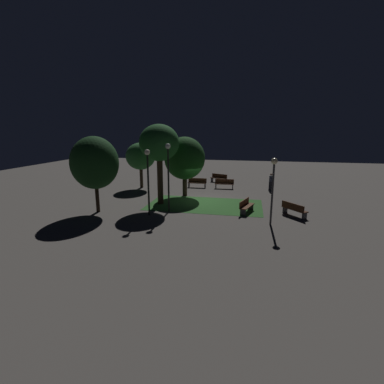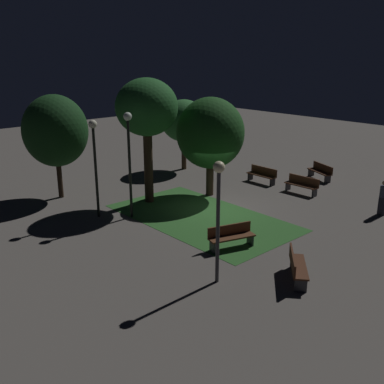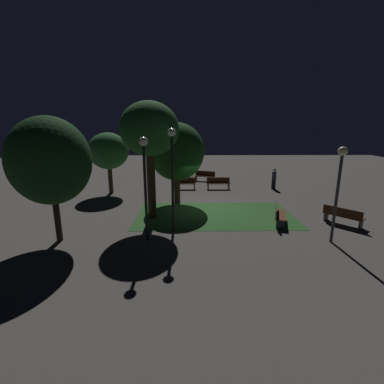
% 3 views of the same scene
% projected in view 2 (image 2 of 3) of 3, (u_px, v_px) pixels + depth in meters
% --- Properties ---
extents(ground_plane, '(60.00, 60.00, 0.00)m').
position_uv_depth(ground_plane, '(217.00, 208.00, 20.96)').
color(ground_plane, '#56514C').
extents(grass_lawn, '(8.45, 4.71, 0.01)m').
position_uv_depth(grass_lawn, '(201.00, 217.00, 19.72)').
color(grass_lawn, '#2D6028').
rests_on(grass_lawn, ground).
extents(bench_corner, '(1.81, 0.53, 0.88)m').
position_uv_depth(bench_corner, '(302.00, 184.00, 23.00)').
color(bench_corner, brown).
rests_on(bench_corner, ground).
extents(bench_path_side, '(1.80, 0.48, 0.88)m').
position_uv_depth(bench_path_side, '(262.00, 174.00, 24.88)').
color(bench_path_side, '#512D19').
rests_on(bench_path_side, ground).
extents(bench_by_lamp, '(1.53, 1.68, 0.88)m').
position_uv_depth(bench_by_lamp, '(296.00, 266.00, 14.22)').
color(bench_by_lamp, '#422314').
rests_on(bench_by_lamp, ground).
extents(bench_near_trees, '(1.01, 1.86, 0.88)m').
position_uv_depth(bench_near_trees, '(231.00, 236.00, 16.53)').
color(bench_near_trees, '#512D19').
rests_on(bench_near_trees, ground).
extents(bench_lawn_edge, '(1.85, 1.13, 0.88)m').
position_uv_depth(bench_lawn_edge, '(321.00, 171.00, 25.57)').
color(bench_lawn_edge, '#422314').
rests_on(bench_lawn_edge, ground).
extents(tree_tall_center, '(3.39, 3.39, 4.97)m').
position_uv_depth(tree_tall_center, '(210.00, 133.00, 21.93)').
color(tree_tall_center, '#38281C').
rests_on(tree_tall_center, ground).
extents(tree_left_canopy, '(2.92, 2.92, 5.94)m').
position_uv_depth(tree_left_canopy, '(147.00, 109.00, 20.49)').
color(tree_left_canopy, '#38281C').
rests_on(tree_left_canopy, ground).
extents(tree_lawn_side, '(3.14, 3.14, 5.13)m').
position_uv_depth(tree_lawn_side, '(55.00, 131.00, 21.49)').
color(tree_lawn_side, '#2D2116').
rests_on(tree_lawn_side, ground).
extents(tree_right_canopy, '(2.79, 2.79, 4.32)m').
position_uv_depth(tree_right_canopy, '(184.00, 121.00, 27.08)').
color(tree_right_canopy, '#423021').
rests_on(tree_right_canopy, ground).
extents(lamp_post_near_wall, '(0.36, 0.36, 3.96)m').
position_uv_depth(lamp_post_near_wall, '(218.00, 200.00, 13.38)').
color(lamp_post_near_wall, '#333338').
rests_on(lamp_post_near_wall, ground).
extents(lamp_post_plaza_east, '(0.36, 0.36, 4.65)m').
position_uv_depth(lamp_post_plaza_east, '(129.00, 148.00, 18.84)').
color(lamp_post_plaza_east, black).
rests_on(lamp_post_plaza_east, ground).
extents(lamp_post_plaza_west, '(0.36, 0.36, 4.32)m').
position_uv_depth(lamp_post_plaza_west, '(95.00, 152.00, 18.96)').
color(lamp_post_plaza_west, black).
rests_on(lamp_post_plaza_west, ground).
extents(pedestrian, '(0.34, 0.32, 1.61)m').
position_uv_depth(pedestrian, '(383.00, 197.00, 19.80)').
color(pedestrian, black).
rests_on(pedestrian, ground).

